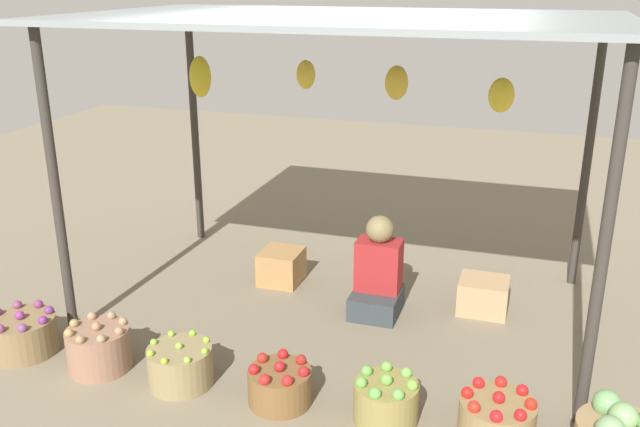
{
  "coord_description": "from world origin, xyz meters",
  "views": [
    {
      "loc": [
        1.35,
        -4.72,
        2.49
      ],
      "look_at": [
        0.0,
        -0.54,
        0.95
      ],
      "focal_mm": 38.51,
      "sensor_mm": 36.0,
      "label": 1
    }
  ],
  "objects_px": {
    "basket_limes": "(180,365)",
    "basket_potatoes": "(99,348)",
    "basket_purple_onions": "(23,334)",
    "wooden_crate_stacked_rear": "(483,295)",
    "basket_green_apples": "(386,401)",
    "basket_red_apples": "(280,385)",
    "basket_red_tomatoes": "(497,418)",
    "wooden_crate_near_vendor": "(281,266)",
    "vendor_person": "(378,276)"
  },
  "relations": [
    {
      "from": "basket_potatoes",
      "to": "wooden_crate_stacked_rear",
      "type": "distance_m",
      "value": 2.85
    },
    {
      "from": "vendor_person",
      "to": "wooden_crate_stacked_rear",
      "type": "xyz_separation_m",
      "value": [
        0.78,
        0.26,
        -0.17
      ]
    },
    {
      "from": "basket_limes",
      "to": "basket_green_apples",
      "type": "height_order",
      "value": "basket_green_apples"
    },
    {
      "from": "vendor_person",
      "to": "basket_red_tomatoes",
      "type": "relative_size",
      "value": 1.81
    },
    {
      "from": "basket_purple_onions",
      "to": "basket_red_tomatoes",
      "type": "height_order",
      "value": "basket_purple_onions"
    },
    {
      "from": "vendor_person",
      "to": "basket_limes",
      "type": "distance_m",
      "value": 1.68
    },
    {
      "from": "basket_green_apples",
      "to": "wooden_crate_stacked_rear",
      "type": "bearing_deg",
      "value": 75.53
    },
    {
      "from": "basket_red_tomatoes",
      "to": "basket_green_apples",
      "type": "bearing_deg",
      "value": -176.07
    },
    {
      "from": "vendor_person",
      "to": "wooden_crate_near_vendor",
      "type": "relative_size",
      "value": 2.22
    },
    {
      "from": "basket_limes",
      "to": "basket_red_tomatoes",
      "type": "bearing_deg",
      "value": 2.02
    },
    {
      "from": "basket_purple_onions",
      "to": "wooden_crate_near_vendor",
      "type": "height_order",
      "value": "basket_purple_onions"
    },
    {
      "from": "basket_red_apples",
      "to": "basket_green_apples",
      "type": "height_order",
      "value": "basket_green_apples"
    },
    {
      "from": "basket_red_apples",
      "to": "basket_green_apples",
      "type": "bearing_deg",
      "value": 1.99
    },
    {
      "from": "basket_potatoes",
      "to": "basket_green_apples",
      "type": "height_order",
      "value": "basket_potatoes"
    },
    {
      "from": "basket_purple_onions",
      "to": "basket_green_apples",
      "type": "xyz_separation_m",
      "value": [
        2.56,
        0.01,
        -0.0
      ]
    },
    {
      "from": "wooden_crate_near_vendor",
      "to": "wooden_crate_stacked_rear",
      "type": "xyz_separation_m",
      "value": [
        1.68,
        -0.02,
        -0.01
      ]
    },
    {
      "from": "basket_purple_onions",
      "to": "basket_potatoes",
      "type": "relative_size",
      "value": 1.1
    },
    {
      "from": "basket_purple_onions",
      "to": "wooden_crate_near_vendor",
      "type": "distance_m",
      "value": 2.08
    },
    {
      "from": "basket_red_apples",
      "to": "wooden_crate_near_vendor",
      "type": "bearing_deg",
      "value": 110.65
    },
    {
      "from": "basket_potatoes",
      "to": "wooden_crate_stacked_rear",
      "type": "bearing_deg",
      "value": 34.57
    },
    {
      "from": "wooden_crate_near_vendor",
      "to": "basket_purple_onions",
      "type": "bearing_deg",
      "value": -128.41
    },
    {
      "from": "wooden_crate_near_vendor",
      "to": "basket_red_apples",
      "type": "bearing_deg",
      "value": -69.35
    },
    {
      "from": "vendor_person",
      "to": "basket_purple_onions",
      "type": "bearing_deg",
      "value": -148.4
    },
    {
      "from": "basket_purple_onions",
      "to": "wooden_crate_stacked_rear",
      "type": "height_order",
      "value": "basket_purple_onions"
    },
    {
      "from": "basket_purple_onions",
      "to": "wooden_crate_near_vendor",
      "type": "relative_size",
      "value": 1.3
    },
    {
      "from": "basket_green_apples",
      "to": "wooden_crate_near_vendor",
      "type": "xyz_separation_m",
      "value": [
        -1.27,
        1.61,
        0.01
      ]
    },
    {
      "from": "basket_purple_onions",
      "to": "basket_potatoes",
      "type": "bearing_deg",
      "value": -1.07
    },
    {
      "from": "basket_red_tomatoes",
      "to": "wooden_crate_stacked_rear",
      "type": "bearing_deg",
      "value": 98.0
    },
    {
      "from": "basket_purple_onions",
      "to": "wooden_crate_near_vendor",
      "type": "xyz_separation_m",
      "value": [
        1.29,
        1.63,
        0.01
      ]
    },
    {
      "from": "basket_red_apples",
      "to": "basket_red_tomatoes",
      "type": "height_order",
      "value": "basket_red_tomatoes"
    },
    {
      "from": "basket_potatoes",
      "to": "basket_red_apples",
      "type": "xyz_separation_m",
      "value": [
        1.28,
        0.0,
        -0.03
      ]
    },
    {
      "from": "wooden_crate_near_vendor",
      "to": "vendor_person",
      "type": "bearing_deg",
      "value": -17.19
    },
    {
      "from": "basket_limes",
      "to": "basket_red_apples",
      "type": "distance_m",
      "value": 0.68
    },
    {
      "from": "basket_limes",
      "to": "basket_potatoes",
      "type": "bearing_deg",
      "value": 179.93
    },
    {
      "from": "wooden_crate_stacked_rear",
      "to": "basket_green_apples",
      "type": "bearing_deg",
      "value": -104.47
    },
    {
      "from": "basket_green_apples",
      "to": "wooden_crate_stacked_rear",
      "type": "height_order",
      "value": "basket_green_apples"
    },
    {
      "from": "basket_limes",
      "to": "basket_red_apples",
      "type": "xyz_separation_m",
      "value": [
        0.68,
        0.0,
        -0.01
      ]
    },
    {
      "from": "vendor_person",
      "to": "wooden_crate_stacked_rear",
      "type": "distance_m",
      "value": 0.84
    },
    {
      "from": "vendor_person",
      "to": "wooden_crate_stacked_rear",
      "type": "height_order",
      "value": "vendor_person"
    },
    {
      "from": "basket_limes",
      "to": "basket_red_tomatoes",
      "type": "height_order",
      "value": "basket_red_tomatoes"
    },
    {
      "from": "basket_green_apples",
      "to": "basket_red_tomatoes",
      "type": "bearing_deg",
      "value": 3.93
    },
    {
      "from": "basket_potatoes",
      "to": "basket_green_apples",
      "type": "xyz_separation_m",
      "value": [
        1.94,
        0.03,
        -0.01
      ]
    },
    {
      "from": "basket_potatoes",
      "to": "basket_red_tomatoes",
      "type": "xyz_separation_m",
      "value": [
        2.57,
        0.07,
        -0.02
      ]
    },
    {
      "from": "basket_red_apples",
      "to": "basket_red_tomatoes",
      "type": "bearing_deg",
      "value": 2.94
    },
    {
      "from": "basket_purple_onions",
      "to": "basket_green_apples",
      "type": "height_order",
      "value": "basket_purple_onions"
    },
    {
      "from": "vendor_person",
      "to": "basket_red_apples",
      "type": "relative_size",
      "value": 2.0
    },
    {
      "from": "vendor_person",
      "to": "basket_green_apples",
      "type": "height_order",
      "value": "vendor_person"
    },
    {
      "from": "basket_limes",
      "to": "wooden_crate_near_vendor",
      "type": "relative_size",
      "value": 1.18
    },
    {
      "from": "vendor_person",
      "to": "basket_purple_onions",
      "type": "height_order",
      "value": "vendor_person"
    },
    {
      "from": "basket_green_apples",
      "to": "basket_purple_onions",
      "type": "bearing_deg",
      "value": -179.7
    }
  ]
}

